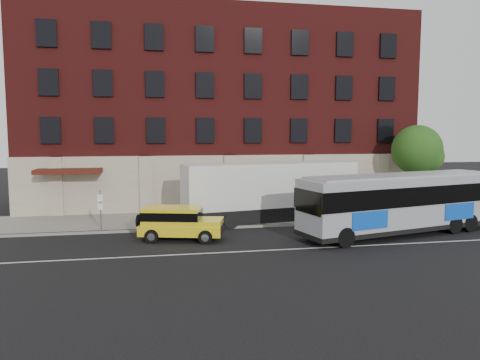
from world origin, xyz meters
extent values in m
plane|color=black|center=(0.00, 0.00, 0.00)|extent=(120.00, 120.00, 0.00)
cube|color=gray|center=(0.00, 9.00, 0.07)|extent=(60.00, 6.00, 0.15)
cube|color=gray|center=(0.00, 6.00, 0.07)|extent=(60.00, 0.25, 0.15)
cube|color=silver|center=(0.00, 0.50, 0.01)|extent=(60.00, 0.12, 0.01)
cube|color=#591615|center=(0.00, 17.00, 7.65)|extent=(30.00, 10.00, 15.00)
cube|color=#BEB297|center=(0.00, 11.85, 2.15)|extent=(30.00, 0.35, 4.00)
cube|color=#44150C|center=(-11.00, 11.00, 3.25)|extent=(4.20, 2.20, 0.30)
cube|color=#BEB297|center=(-12.00, 11.75, 2.15)|extent=(0.90, 0.55, 4.00)
cube|color=#BEB297|center=(-6.00, 11.75, 2.15)|extent=(0.90, 0.55, 4.00)
cube|color=#BEB297|center=(0.00, 11.75, 2.15)|extent=(0.90, 0.55, 4.00)
cube|color=#BEB297|center=(6.00, 11.75, 2.15)|extent=(0.90, 0.55, 4.00)
cube|color=#BEB297|center=(12.00, 11.75, 2.15)|extent=(0.90, 0.55, 4.00)
cube|color=black|center=(-12.25, 11.92, 5.95)|extent=(1.30, 0.20, 1.80)
cube|color=black|center=(-8.75, 11.92, 5.95)|extent=(1.30, 0.20, 1.80)
cube|color=black|center=(-5.25, 11.92, 5.95)|extent=(1.30, 0.20, 1.80)
cube|color=black|center=(-1.75, 11.92, 5.95)|extent=(1.30, 0.20, 1.80)
cube|color=black|center=(1.75, 11.92, 5.95)|extent=(1.30, 0.20, 1.80)
cube|color=black|center=(5.25, 11.92, 5.95)|extent=(1.30, 0.20, 1.80)
cube|color=black|center=(8.75, 11.92, 5.95)|extent=(1.30, 0.20, 1.80)
cube|color=black|center=(12.25, 11.92, 5.95)|extent=(1.30, 0.20, 1.80)
cube|color=black|center=(-12.25, 11.92, 9.15)|extent=(1.30, 0.20, 1.80)
cube|color=black|center=(-8.75, 11.92, 9.15)|extent=(1.30, 0.20, 1.80)
cube|color=black|center=(-5.25, 11.92, 9.15)|extent=(1.30, 0.20, 1.80)
cube|color=black|center=(-1.75, 11.92, 9.15)|extent=(1.30, 0.20, 1.80)
cube|color=black|center=(1.75, 11.92, 9.15)|extent=(1.30, 0.20, 1.80)
cube|color=black|center=(5.25, 11.92, 9.15)|extent=(1.30, 0.20, 1.80)
cube|color=black|center=(8.75, 11.92, 9.15)|extent=(1.30, 0.20, 1.80)
cube|color=black|center=(12.25, 11.92, 9.15)|extent=(1.30, 0.20, 1.80)
cube|color=black|center=(-12.25, 11.92, 12.35)|extent=(1.30, 0.20, 1.80)
cube|color=black|center=(-8.75, 11.92, 12.35)|extent=(1.30, 0.20, 1.80)
cube|color=black|center=(-5.25, 11.92, 12.35)|extent=(1.30, 0.20, 1.80)
cube|color=black|center=(-1.75, 11.92, 12.35)|extent=(1.30, 0.20, 1.80)
cube|color=black|center=(1.75, 11.92, 12.35)|extent=(1.30, 0.20, 1.80)
cube|color=black|center=(5.25, 11.92, 12.35)|extent=(1.30, 0.20, 1.80)
cube|color=black|center=(8.75, 11.92, 12.35)|extent=(1.30, 0.20, 1.80)
cube|color=black|center=(12.25, 11.92, 12.35)|extent=(1.30, 0.20, 1.80)
cube|color=black|center=(-10.50, 11.78, 1.75)|extent=(2.60, 0.15, 2.80)
cube|color=black|center=(-4.50, 11.78, 1.75)|extent=(2.60, 0.15, 2.80)
cube|color=black|center=(1.50, 11.78, 1.75)|extent=(2.60, 0.15, 2.80)
cube|color=black|center=(7.50, 11.78, 1.75)|extent=(2.60, 0.15, 2.80)
cylinder|color=slate|center=(-8.50, 6.20, 1.25)|extent=(0.07, 0.07, 2.50)
cube|color=white|center=(-8.50, 6.05, 2.05)|extent=(0.30, 0.03, 0.40)
cube|color=white|center=(-8.50, 6.05, 1.55)|extent=(0.30, 0.03, 0.35)
cylinder|color=#37291B|center=(13.50, 9.50, 1.65)|extent=(0.32, 0.32, 3.00)
sphere|color=#1E4914|center=(13.50, 9.50, 4.55)|extent=(3.60, 3.60, 3.60)
sphere|color=#1E4914|center=(14.20, 9.10, 4.05)|extent=(2.20, 2.20, 2.20)
sphere|color=#1E4914|center=(12.90, 9.90, 4.15)|extent=(2.00, 2.00, 2.00)
cube|color=#9EA1A8|center=(8.38, 2.63, 1.85)|extent=(12.76, 5.53, 2.97)
cube|color=black|center=(8.38, 2.63, 0.47)|extent=(12.83, 5.60, 0.26)
cube|color=#9EA1A8|center=(8.38, 2.63, 3.39)|extent=(12.08, 5.08, 0.13)
cube|color=black|center=(8.38, 2.63, 2.34)|extent=(12.86, 5.63, 1.04)
cube|color=blue|center=(5.46, 0.53, 1.30)|extent=(2.24, 0.59, 0.94)
cube|color=blue|center=(11.09, 4.68, 1.30)|extent=(2.24, 0.59, 0.94)
cylinder|color=black|center=(4.01, 0.34, 0.52)|extent=(1.09, 0.55, 1.04)
cylinder|color=black|center=(3.44, 2.62, 0.52)|extent=(1.09, 0.55, 1.04)
cylinder|color=black|center=(11.49, 2.19, 0.52)|extent=(1.09, 0.55, 1.04)
cylinder|color=black|center=(10.93, 4.47, 0.52)|extent=(1.09, 0.55, 1.04)
cylinder|color=black|center=(12.71, 2.49, 0.52)|extent=(1.09, 0.55, 1.04)
cylinder|color=black|center=(12.14, 4.77, 0.52)|extent=(1.09, 0.55, 1.04)
cube|color=yellow|center=(-4.00, 3.56, 0.60)|extent=(4.72, 2.88, 0.55)
cube|color=yellow|center=(-4.49, 3.69, 1.33)|extent=(3.38, 2.50, 0.92)
cube|color=black|center=(-4.49, 3.69, 1.38)|extent=(3.43, 2.55, 0.46)
cube|color=yellow|center=(-2.54, 3.18, 1.01)|extent=(1.77, 2.03, 0.28)
cube|color=black|center=(-1.85, 3.00, 0.64)|extent=(0.42, 1.43, 0.50)
cylinder|color=black|center=(-6.26, 4.15, 1.01)|extent=(0.37, 0.73, 0.70)
cylinder|color=black|center=(-2.85, 2.33, 0.37)|extent=(0.77, 0.43, 0.73)
cylinder|color=silver|center=(-2.85, 2.33, 0.37)|extent=(0.46, 0.37, 0.40)
cylinder|color=black|center=(-2.40, 4.07, 0.37)|extent=(0.77, 0.43, 0.73)
cylinder|color=silver|center=(-2.40, 4.07, 0.37)|extent=(0.46, 0.37, 0.40)
cylinder|color=black|center=(-5.60, 3.05, 0.37)|extent=(0.77, 0.43, 0.73)
cylinder|color=silver|center=(-5.60, 3.05, 0.37)|extent=(0.46, 0.37, 0.40)
cylinder|color=black|center=(-5.15, 4.79, 0.37)|extent=(0.77, 0.43, 0.73)
cylinder|color=silver|center=(-5.15, 4.79, 0.37)|extent=(0.46, 0.37, 0.40)
cube|color=black|center=(2.04, 7.58, 0.53)|extent=(11.75, 4.27, 1.06)
cube|color=white|center=(2.04, 7.58, 2.45)|extent=(11.76, 4.31, 2.79)
cylinder|color=black|center=(-2.02, 5.75, 0.48)|extent=(0.99, 0.43, 0.96)
cylinder|color=black|center=(-2.41, 7.92, 0.48)|extent=(0.99, 0.43, 0.96)
cylinder|color=black|center=(-0.89, 5.95, 0.48)|extent=(0.99, 0.43, 0.96)
cylinder|color=black|center=(-1.27, 8.12, 0.48)|extent=(0.99, 0.43, 0.96)
cylinder|color=black|center=(5.35, 7.05, 0.48)|extent=(0.99, 0.43, 0.96)
cylinder|color=black|center=(4.97, 9.22, 0.48)|extent=(0.99, 0.43, 0.96)
cylinder|color=black|center=(6.49, 7.25, 0.48)|extent=(0.99, 0.43, 0.96)
cylinder|color=black|center=(6.11, 9.42, 0.48)|extent=(0.99, 0.43, 0.96)
camera|label=1|loc=(-5.38, -20.88, 5.78)|focal=34.14mm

